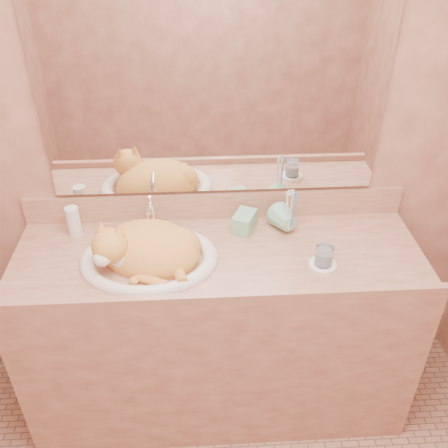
{
  "coord_description": "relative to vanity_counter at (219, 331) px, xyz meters",
  "views": [
    {
      "loc": [
        -0.07,
        -0.81,
        2.05
      ],
      "look_at": [
        0.02,
        0.7,
        1.01
      ],
      "focal_mm": 40.0,
      "sensor_mm": 36.0,
      "label": 1
    }
  ],
  "objects": [
    {
      "name": "wall_back",
      "position": [
        0.0,
        0.28,
        0.82
      ],
      "size": [
        2.4,
        0.02,
        2.5
      ],
      "primitive_type": "cube",
      "color": "brown",
      "rests_on": "ground"
    },
    {
      "name": "vanity_counter",
      "position": [
        0.0,
        0.0,
        0.0
      ],
      "size": [
        1.6,
        0.55,
        0.85
      ],
      "primitive_type": null,
      "color": "brown",
      "rests_on": "floor"
    },
    {
      "name": "mirror",
      "position": [
        0.0,
        0.26,
        0.97
      ],
      "size": [
        1.3,
        0.02,
        0.8
      ],
      "primitive_type": "cube",
      "color": "white",
      "rests_on": "wall_back"
    },
    {
      "name": "sink_basin",
      "position": [
        -0.27,
        -0.02,
        0.51
      ],
      "size": [
        0.54,
        0.46,
        0.16
      ],
      "primitive_type": null,
      "rotation": [
        0.0,
        0.0,
        -0.06
      ],
      "color": "white",
      "rests_on": "vanity_counter"
    },
    {
      "name": "faucet",
      "position": [
        -0.27,
        0.18,
        0.5
      ],
      "size": [
        0.06,
        0.11,
        0.15
      ],
      "primitive_type": null,
      "rotation": [
        0.0,
        0.0,
        -0.25
      ],
      "color": "white",
      "rests_on": "vanity_counter"
    },
    {
      "name": "cat",
      "position": [
        -0.28,
        -0.02,
        0.49
      ],
      "size": [
        0.46,
        0.41,
        0.21
      ],
      "primitive_type": null,
      "rotation": [
        0.0,
        0.0,
        -0.29
      ],
      "color": "orange",
      "rests_on": "sink_basin"
    },
    {
      "name": "soap_dispenser",
      "position": [
        0.09,
        0.11,
        0.51
      ],
      "size": [
        0.1,
        0.1,
        0.17
      ],
      "primitive_type": "imported",
      "rotation": [
        0.0,
        0.0,
        -0.42
      ],
      "color": "#79C29A",
      "rests_on": "vanity_counter"
    },
    {
      "name": "toothbrush_cup",
      "position": [
        0.29,
        0.11,
        0.48
      ],
      "size": [
        0.14,
        0.14,
        0.1
      ],
      "primitive_type": "imported",
      "rotation": [
        0.0,
        0.0,
        0.37
      ],
      "color": "#79C29A",
      "rests_on": "vanity_counter"
    },
    {
      "name": "toothbrushes",
      "position": [
        0.29,
        0.11,
        0.55
      ],
      "size": [
        0.04,
        0.04,
        0.22
      ],
      "primitive_type": null,
      "color": "white",
      "rests_on": "toothbrush_cup"
    },
    {
      "name": "saucer",
      "position": [
        0.39,
        -0.09,
        0.43
      ],
      "size": [
        0.1,
        0.1,
        0.01
      ],
      "primitive_type": "cylinder",
      "color": "white",
      "rests_on": "vanity_counter"
    },
    {
      "name": "water_glass",
      "position": [
        0.39,
        -0.09,
        0.47
      ],
      "size": [
        0.07,
        0.07,
        0.08
      ],
      "primitive_type": "cylinder",
      "color": "white",
      "rests_on": "saucer"
    },
    {
      "name": "lotion_bottle",
      "position": [
        -0.58,
        0.17,
        0.49
      ],
      "size": [
        0.05,
        0.05,
        0.13
      ],
      "primitive_type": "cylinder",
      "color": "white",
      "rests_on": "vanity_counter"
    }
  ]
}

